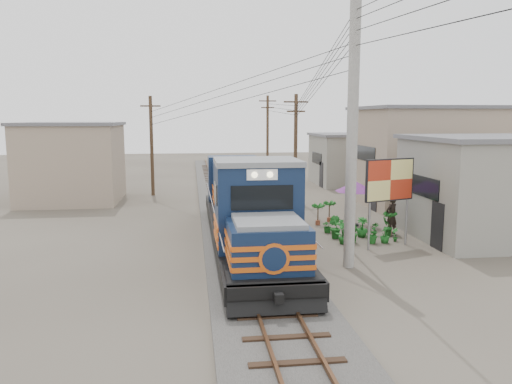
{
  "coord_description": "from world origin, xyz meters",
  "views": [
    {
      "loc": [
        -2.23,
        -17.88,
        5.53
      ],
      "look_at": [
        0.62,
        4.08,
        2.2
      ],
      "focal_mm": 35.0,
      "sensor_mm": 36.0,
      "label": 1
    }
  ],
  "objects": [
    {
      "name": "plant_nursery",
      "position": [
        5.15,
        3.55,
        0.44
      ],
      "size": [
        3.21,
        2.99,
        1.09
      ],
      "color": "#1B5F1E",
      "rests_on": "ground"
    },
    {
      "name": "wooden_pole_mid",
      "position": [
        4.5,
        14.0,
        3.68
      ],
      "size": [
        1.6,
        0.24,
        7.0
      ],
      "color": "#4C3826",
      "rests_on": "ground"
    },
    {
      "name": "vendor",
      "position": [
        7.13,
        4.31,
        0.92
      ],
      "size": [
        0.8,
        0.7,
        1.84
      ],
      "primitive_type": "imported",
      "rotation": [
        0.0,
        0.0,
        3.61
      ],
      "color": "black",
      "rests_on": "ground"
    },
    {
      "name": "track",
      "position": [
        0.0,
        10.0,
        0.26
      ],
      "size": [
        1.15,
        70.0,
        0.12
      ],
      "color": "#51331E",
      "rests_on": "ground"
    },
    {
      "name": "shophouse_front",
      "position": [
        11.5,
        3.0,
        2.36
      ],
      "size": [
        7.35,
        6.3,
        4.7
      ],
      "color": "gray",
      "rests_on": "ground"
    },
    {
      "name": "shophouse_mid",
      "position": [
        12.5,
        12.0,
        3.11
      ],
      "size": [
        8.4,
        7.35,
        6.2
      ],
      "color": "gray",
      "rests_on": "ground"
    },
    {
      "name": "ballast",
      "position": [
        0.0,
        10.0,
        0.08
      ],
      "size": [
        3.6,
        70.0,
        0.16
      ],
      "primitive_type": "cube",
      "color": "#595651",
      "rests_on": "ground"
    },
    {
      "name": "wooden_pole_left",
      "position": [
        -5.0,
        18.0,
        3.68
      ],
      "size": [
        1.6,
        0.24,
        7.0
      ],
      "color": "#4C3826",
      "rests_on": "ground"
    },
    {
      "name": "power_lines",
      "position": [
        -0.14,
        8.49,
        7.56
      ],
      "size": [
        9.65,
        19.0,
        3.3
      ],
      "color": "black",
      "rests_on": "ground"
    },
    {
      "name": "wooden_pole_far",
      "position": [
        4.8,
        28.0,
        3.93
      ],
      "size": [
        1.6,
        0.24,
        7.5
      ],
      "color": "#4C3826",
      "rests_on": "ground"
    },
    {
      "name": "shophouse_back",
      "position": [
        11.0,
        22.0,
        2.11
      ],
      "size": [
        6.3,
        6.3,
        4.2
      ],
      "color": "gray",
      "rests_on": "ground"
    },
    {
      "name": "billboard",
      "position": [
        6.04,
        2.05,
        2.82
      ],
      "size": [
        2.38,
        0.88,
        3.81
      ],
      "rotation": [
        0.0,
        0.0,
        0.32
      ],
      "color": "#99999E",
      "rests_on": "ground"
    },
    {
      "name": "utility_pole_main",
      "position": [
        3.5,
        -0.5,
        5.0
      ],
      "size": [
        0.4,
        0.4,
        10.0
      ],
      "color": "#9E9B93",
      "rests_on": "ground"
    },
    {
      "name": "market_umbrella",
      "position": [
        6.03,
        6.35,
        2.03
      ],
      "size": [
        2.71,
        2.71,
        2.31
      ],
      "rotation": [
        0.0,
        0.0,
        0.37
      ],
      "color": "black",
      "rests_on": "ground"
    },
    {
      "name": "shophouse_left",
      "position": [
        -10.0,
        16.0,
        2.61
      ],
      "size": [
        6.3,
        6.3,
        5.2
      ],
      "color": "gray",
      "rests_on": "ground"
    },
    {
      "name": "locomotive",
      "position": [
        0.0,
        2.76,
        1.73
      ],
      "size": [
        2.93,
        15.94,
        3.95
      ],
      "color": "black",
      "rests_on": "ground"
    },
    {
      "name": "ground",
      "position": [
        0.0,
        0.0,
        0.0
      ],
      "size": [
        120.0,
        120.0,
        0.0
      ],
      "primitive_type": "plane",
      "color": "#473F35",
      "rests_on": "ground"
    }
  ]
}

